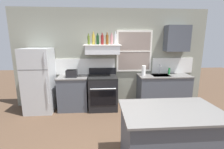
% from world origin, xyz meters
% --- Properties ---
extents(back_wall, '(5.40, 0.11, 2.70)m').
position_xyz_m(back_wall, '(0.03, 2.23, 1.35)').
color(back_wall, gray).
rests_on(back_wall, ground_plane).
extents(refrigerator, '(0.70, 0.72, 1.66)m').
position_xyz_m(refrigerator, '(-1.90, 1.84, 0.83)').
color(refrigerator, '#B7BABC').
rests_on(refrigerator, ground_plane).
extents(counter_left_of_stove, '(0.79, 0.63, 0.91)m').
position_xyz_m(counter_left_of_stove, '(-1.05, 1.90, 0.46)').
color(counter_left_of_stove, '#474C56').
rests_on(counter_left_of_stove, ground_plane).
extents(toaster, '(0.30, 0.20, 0.19)m').
position_xyz_m(toaster, '(-1.06, 1.83, 1.01)').
color(toaster, black).
rests_on(toaster, counter_left_of_stove).
extents(stove_range, '(0.76, 0.69, 1.09)m').
position_xyz_m(stove_range, '(-0.25, 1.86, 0.46)').
color(stove_range, black).
rests_on(stove_range, ground_plane).
extents(range_hood_shelf, '(0.96, 0.52, 0.24)m').
position_xyz_m(range_hood_shelf, '(-0.25, 1.96, 1.62)').
color(range_hood_shelf, silver).
extents(bottle_olive_oil_square, '(0.06, 0.06, 0.28)m').
position_xyz_m(bottle_olive_oil_square, '(-0.60, 1.96, 1.86)').
color(bottle_olive_oil_square, '#4C601E').
rests_on(bottle_olive_oil_square, range_hood_shelf).
extents(bottle_champagne_gold_foil, '(0.08, 0.08, 0.33)m').
position_xyz_m(bottle_champagne_gold_foil, '(-0.48, 2.00, 1.88)').
color(bottle_champagne_gold_foil, '#B29333').
rests_on(bottle_champagne_gold_foil, range_hood_shelf).
extents(bottle_dark_green_wine, '(0.07, 0.07, 0.29)m').
position_xyz_m(bottle_dark_green_wine, '(-0.37, 1.97, 1.87)').
color(bottle_dark_green_wine, '#143819').
rests_on(bottle_dark_green_wine, range_hood_shelf).
extents(bottle_red_label_wine, '(0.07, 0.07, 0.30)m').
position_xyz_m(bottle_red_label_wine, '(-0.25, 1.90, 1.87)').
color(bottle_red_label_wine, maroon).
rests_on(bottle_red_label_wine, range_hood_shelf).
extents(bottle_amber_wine, '(0.07, 0.07, 0.31)m').
position_xyz_m(bottle_amber_wine, '(-0.12, 1.92, 1.87)').
color(bottle_amber_wine, brown).
rests_on(bottle_amber_wine, range_hood_shelf).
extents(bottle_rose_pink, '(0.07, 0.07, 0.29)m').
position_xyz_m(bottle_rose_pink, '(-0.01, 1.92, 1.87)').
color(bottle_rose_pink, '#C67F84').
rests_on(bottle_rose_pink, range_hood_shelf).
extents(bottle_clear_tall, '(0.06, 0.06, 0.34)m').
position_xyz_m(bottle_clear_tall, '(0.09, 1.97, 1.89)').
color(bottle_clear_tall, silver).
rests_on(bottle_clear_tall, range_hood_shelf).
extents(counter_right_with_sink, '(1.43, 0.63, 0.91)m').
position_xyz_m(counter_right_with_sink, '(1.45, 1.90, 0.46)').
color(counter_right_with_sink, '#474C56').
rests_on(counter_right_with_sink, ground_plane).
extents(sink_faucet, '(0.03, 0.17, 0.28)m').
position_xyz_m(sink_faucet, '(1.35, 2.00, 1.08)').
color(sink_faucet, silver).
rests_on(sink_faucet, counter_right_with_sink).
extents(paper_towel_roll, '(0.11, 0.11, 0.27)m').
position_xyz_m(paper_towel_roll, '(0.87, 1.90, 1.04)').
color(paper_towel_roll, white).
rests_on(paper_towel_roll, counter_right_with_sink).
extents(dish_soap_bottle, '(0.06, 0.06, 0.18)m').
position_xyz_m(dish_soap_bottle, '(1.63, 2.00, 1.00)').
color(dish_soap_bottle, '#268C3F').
rests_on(dish_soap_bottle, counter_right_with_sink).
extents(kitchen_island, '(1.40, 0.90, 0.91)m').
position_xyz_m(kitchen_island, '(0.68, -0.31, 0.46)').
color(kitchen_island, '#474C56').
rests_on(kitchen_island, ground_plane).
extents(upper_cabinet_right, '(0.64, 0.32, 0.70)m').
position_xyz_m(upper_cabinet_right, '(1.80, 2.04, 1.90)').
color(upper_cabinet_right, '#474C56').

